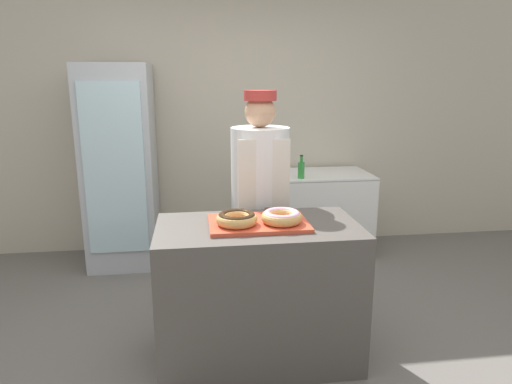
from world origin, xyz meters
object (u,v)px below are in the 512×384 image
(bottle_green, at_px, (301,169))
(chest_freezer, at_px, (319,212))
(serving_tray, at_px, (258,223))
(brownie_back_left, at_px, (239,213))
(brownie_back_right, at_px, (271,211))
(beverage_fridge, at_px, (120,167))
(bottle_blue, at_px, (275,164))
(donut_chocolate_glaze, at_px, (237,218))
(baker_person, at_px, (260,202))
(donut_light_glaze, at_px, (282,216))

(bottle_green, bearing_deg, chest_freezer, 41.68)
(serving_tray, relative_size, brownie_back_left, 8.06)
(brownie_back_right, distance_m, beverage_fridge, 1.97)
(beverage_fridge, xyz_separation_m, bottle_blue, (1.49, 0.14, -0.03))
(beverage_fridge, bearing_deg, bottle_green, -7.17)
(donut_chocolate_glaze, relative_size, bottle_blue, 1.18)
(donut_chocolate_glaze, xyz_separation_m, baker_person, (0.23, 0.64, -0.08))
(donut_chocolate_glaze, bearing_deg, brownie_back_right, 39.14)
(donut_light_glaze, bearing_deg, bottle_green, 72.76)
(beverage_fridge, height_order, chest_freezer, beverage_fridge)
(donut_chocolate_glaze, xyz_separation_m, brownie_back_right, (0.24, 0.19, -0.02))
(bottle_blue, bearing_deg, serving_tray, -103.16)
(baker_person, height_order, beverage_fridge, beverage_fridge)
(brownie_back_right, xyz_separation_m, bottle_blue, (0.34, 1.73, -0.02))
(brownie_back_left, height_order, bottle_blue, bottle_blue)
(donut_light_glaze, xyz_separation_m, baker_person, (-0.04, 0.64, -0.08))
(bottle_blue, bearing_deg, chest_freezer, -16.69)
(beverage_fridge, distance_m, chest_freezer, 1.99)
(donut_light_glaze, relative_size, bottle_blue, 1.18)
(brownie_back_left, bearing_deg, bottle_blue, 72.68)
(donut_chocolate_glaze, bearing_deg, baker_person, 70.27)
(beverage_fridge, distance_m, bottle_green, 1.69)
(donut_light_glaze, xyz_separation_m, chest_freezer, (0.73, 1.79, -0.53))
(chest_freezer, relative_size, bottle_blue, 4.79)
(chest_freezer, bearing_deg, baker_person, -123.79)
(serving_tray, xyz_separation_m, brownie_back_left, (-0.10, 0.14, 0.03))
(donut_light_glaze, xyz_separation_m, brownie_back_right, (-0.03, 0.19, -0.02))
(donut_light_glaze, distance_m, baker_person, 0.65)
(donut_light_glaze, height_order, bottle_blue, bottle_blue)
(donut_chocolate_glaze, distance_m, baker_person, 0.69)
(brownie_back_left, bearing_deg, donut_chocolate_glaze, -99.31)
(serving_tray, height_order, bottle_green, bottle_green)
(chest_freezer, bearing_deg, donut_chocolate_glaze, -119.15)
(serving_tray, distance_m, baker_person, 0.60)
(bottle_blue, bearing_deg, brownie_back_left, -107.32)
(brownie_back_left, xyz_separation_m, brownie_back_right, (0.20, 0.00, 0.00))
(serving_tray, xyz_separation_m, donut_light_glaze, (0.13, -0.05, 0.05))
(donut_chocolate_glaze, xyz_separation_m, brownie_back_left, (0.03, 0.19, -0.02))
(chest_freezer, bearing_deg, donut_light_glaze, -112.25)
(brownie_back_right, bearing_deg, serving_tray, -125.58)
(bottle_green, bearing_deg, donut_chocolate_glaze, -115.62)
(donut_light_glaze, xyz_separation_m, bottle_green, (0.49, 1.58, -0.03))
(brownie_back_right, xyz_separation_m, baker_person, (-0.00, 0.45, -0.06))
(serving_tray, distance_m, donut_chocolate_glaze, 0.15)
(donut_light_glaze, relative_size, brownie_back_left, 3.34)
(brownie_back_right, height_order, bottle_blue, bottle_blue)
(beverage_fridge, distance_m, bottle_blue, 1.50)
(bottle_blue, bearing_deg, brownie_back_right, -100.98)
(serving_tray, xyz_separation_m, beverage_fridge, (-1.06, 1.74, 0.04))
(serving_tray, distance_m, bottle_green, 1.65)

